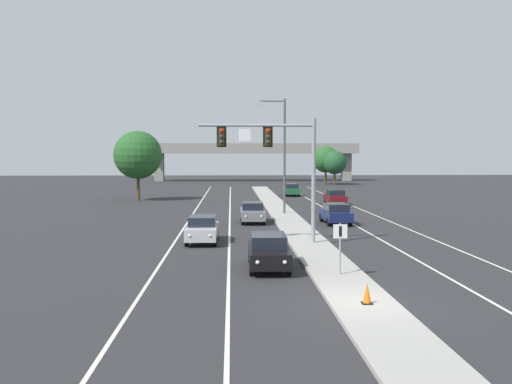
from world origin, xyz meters
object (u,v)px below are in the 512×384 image
(car_receding_green, at_px, (291,190))
(traffic_cone_median_nose, at_px, (367,293))
(car_oncoming_black, at_px, (269,251))
(tree_far_left_a, at_px, (138,155))
(car_receding_navy, at_px, (336,213))
(car_receding_darkred, at_px, (335,197))
(median_sign_post, at_px, (340,241))
(tree_far_right_b, at_px, (326,159))
(tree_far_right_c, at_px, (335,163))
(street_lamp_median, at_px, (282,149))
(car_oncoming_silver, at_px, (202,229))
(overhead_signal_mast, at_px, (277,154))
(car_oncoming_grey, at_px, (252,212))

(car_receding_green, bearing_deg, traffic_cone_median_nose, -93.32)
(car_oncoming_black, height_order, tree_far_left_a, tree_far_left_a)
(car_receding_navy, distance_m, traffic_cone_median_nose, 24.01)
(car_receding_darkred, relative_size, car_receding_green, 1.00)
(car_oncoming_black, bearing_deg, median_sign_post, -35.29)
(traffic_cone_median_nose, height_order, tree_far_right_b, tree_far_right_b)
(tree_far_right_c, bearing_deg, car_receding_navy, -100.33)
(median_sign_post, height_order, car_receding_green, median_sign_post)
(median_sign_post, bearing_deg, tree_far_right_c, 79.76)
(median_sign_post, relative_size, tree_far_left_a, 0.27)
(street_lamp_median, bearing_deg, median_sign_post, -89.60)
(car_oncoming_silver, relative_size, car_receding_green, 1.00)
(car_receding_darkred, height_order, tree_far_right_c, tree_far_right_c)
(tree_far_right_b, bearing_deg, car_receding_navy, -98.80)
(car_receding_green, bearing_deg, overhead_signal_mast, -97.28)
(tree_far_right_c, bearing_deg, car_receding_green, -111.53)
(car_oncoming_grey, xyz_separation_m, traffic_cone_median_nose, (2.99, -24.92, -0.31))
(tree_far_right_c, bearing_deg, tree_far_left_a, -130.99)
(street_lamp_median, height_order, car_receding_navy, street_lamp_median)
(car_oncoming_black, bearing_deg, car_oncoming_silver, 113.13)
(car_oncoming_grey, bearing_deg, street_lamp_median, 63.83)
(car_receding_navy, relative_size, car_receding_green, 1.01)
(tree_far_left_a, bearing_deg, car_oncoming_black, -72.75)
(tree_far_left_a, bearing_deg, car_receding_navy, -51.24)
(median_sign_post, bearing_deg, traffic_cone_median_nose, -90.00)
(car_receding_navy, relative_size, tree_far_left_a, 0.56)
(car_oncoming_silver, distance_m, car_receding_green, 39.97)
(car_receding_green, distance_m, traffic_cone_median_nose, 53.90)
(car_oncoming_grey, bearing_deg, car_receding_darkred, 59.08)
(car_receding_green, bearing_deg, car_oncoming_black, -97.35)
(median_sign_post, distance_m, tree_far_right_b, 78.55)
(car_oncoming_black, bearing_deg, tree_far_left_a, 107.25)
(street_lamp_median, bearing_deg, overhead_signal_mast, -96.13)
(traffic_cone_median_nose, relative_size, tree_far_right_c, 0.12)
(car_receding_navy, xyz_separation_m, tree_far_right_c, (10.35, 56.78, 3.13))
(traffic_cone_median_nose, relative_size, tree_far_right_b, 0.11)
(car_receding_darkred, distance_m, tree_far_right_b, 42.29)
(car_oncoming_silver, distance_m, traffic_cone_median_nose, 16.29)
(tree_far_right_b, bearing_deg, tree_far_right_c, -54.34)
(car_oncoming_grey, distance_m, car_receding_darkred, 18.32)
(car_oncoming_silver, bearing_deg, traffic_cone_median_nose, -66.96)
(car_oncoming_black, height_order, tree_far_right_b, tree_far_right_b)
(car_receding_navy, distance_m, car_receding_green, 30.03)
(car_receding_darkred, bearing_deg, traffic_cone_median_nose, -98.99)
(car_receding_green, bearing_deg, tree_far_left_a, -160.08)
(street_lamp_median, height_order, car_receding_green, street_lamp_median)
(car_oncoming_silver, distance_m, car_oncoming_grey, 10.49)
(car_receding_green, height_order, tree_far_left_a, tree_far_left_a)
(car_oncoming_silver, xyz_separation_m, car_receding_navy, (9.70, 8.79, 0.00))
(tree_far_left_a, bearing_deg, traffic_cone_median_nose, -71.89)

